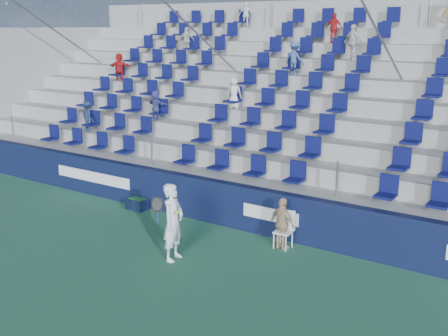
# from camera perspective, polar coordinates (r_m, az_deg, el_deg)

# --- Properties ---
(ground) EXTENTS (70.00, 70.00, 0.00)m
(ground) POSITION_cam_1_polar(r_m,az_deg,el_deg) (13.16, -7.73, -9.59)
(ground) COLOR #2C6849
(ground) RESTS_ON ground
(sponsor_wall) EXTENTS (24.00, 0.32, 1.20)m
(sponsor_wall) POSITION_cam_1_polar(r_m,az_deg,el_deg) (15.26, 0.13, -3.63)
(sponsor_wall) COLOR #0E1536
(sponsor_wall) RESTS_ON ground
(grandstand) EXTENTS (24.00, 8.17, 6.63)m
(grandstand) POSITION_cam_1_polar(r_m,az_deg,el_deg) (19.21, 8.71, 4.66)
(grandstand) COLOR #A1A29C
(grandstand) RESTS_ON ground
(tennis_player) EXTENTS (0.69, 0.73, 1.83)m
(tennis_player) POSITION_cam_1_polar(r_m,az_deg,el_deg) (12.99, -5.20, -5.49)
(tennis_player) COLOR white
(tennis_player) RESTS_ON ground
(line_judge_chair) EXTENTS (0.46, 0.47, 0.93)m
(line_judge_chair) POSITION_cam_1_polar(r_m,az_deg,el_deg) (13.84, 6.24, -5.93)
(line_judge_chair) COLOR white
(line_judge_chair) RESTS_ON ground
(line_judge) EXTENTS (0.82, 0.53, 1.30)m
(line_judge) POSITION_cam_1_polar(r_m,az_deg,el_deg) (13.68, 5.96, -5.64)
(line_judge) COLOR tan
(line_judge) RESTS_ON ground
(ball_bin) EXTENTS (0.62, 0.42, 0.34)m
(ball_bin) POSITION_cam_1_polar(r_m,az_deg,el_deg) (16.81, -8.81, -3.58)
(ball_bin) COLOR #0D1732
(ball_bin) RESTS_ON ground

